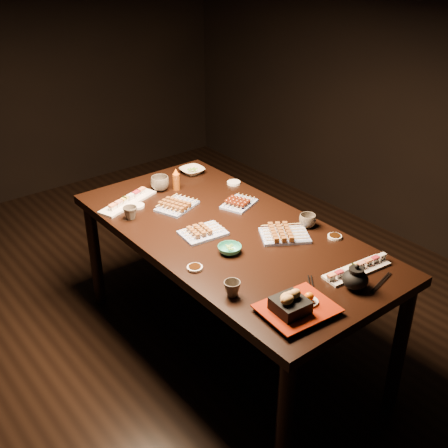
# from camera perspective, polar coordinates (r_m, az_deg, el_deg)

# --- Properties ---
(ground) EXTENTS (5.00, 5.00, 0.00)m
(ground) POSITION_cam_1_polar(r_m,az_deg,el_deg) (3.36, -3.62, -11.70)
(ground) COLOR black
(ground) RESTS_ON ground
(dining_table) EXTENTS (0.92, 1.81, 0.75)m
(dining_table) POSITION_cam_1_polar(r_m,az_deg,el_deg) (3.11, 0.58, -6.76)
(dining_table) COLOR black
(dining_table) RESTS_ON ground
(sushi_platter_near) EXTENTS (0.35, 0.13, 0.04)m
(sushi_platter_near) POSITION_cam_1_polar(r_m,az_deg,el_deg) (2.64, 13.38, -4.31)
(sushi_platter_near) COLOR white
(sushi_platter_near) RESTS_ON dining_table
(sushi_platter_far) EXTENTS (0.40, 0.23, 0.05)m
(sushi_platter_far) POSITION_cam_1_polar(r_m,az_deg,el_deg) (3.23, -9.76, 2.48)
(sushi_platter_far) COLOR white
(sushi_platter_far) RESTS_ON dining_table
(yakitori_plate_center) EXTENTS (0.24, 0.19, 0.06)m
(yakitori_plate_center) POSITION_cam_1_polar(r_m,az_deg,el_deg) (2.86, -2.16, -0.56)
(yakitori_plate_center) COLOR #828EB6
(yakitori_plate_center) RESTS_ON dining_table
(yakitori_plate_right) EXTENTS (0.30, 0.27, 0.06)m
(yakitori_plate_right) POSITION_cam_1_polar(r_m,az_deg,el_deg) (2.85, 6.20, -0.78)
(yakitori_plate_right) COLOR #828EB6
(yakitori_plate_right) RESTS_ON dining_table
(yakitori_plate_left) EXTENTS (0.26, 0.23, 0.06)m
(yakitori_plate_left) POSITION_cam_1_polar(r_m,az_deg,el_deg) (3.14, -4.81, 2.14)
(yakitori_plate_left) COLOR #828EB6
(yakitori_plate_left) RESTS_ON dining_table
(tsukune_plate) EXTENTS (0.24, 0.20, 0.05)m
(tsukune_plate) POSITION_cam_1_polar(r_m,az_deg,el_deg) (3.16, 1.54, 2.36)
(tsukune_plate) COLOR #828EB6
(tsukune_plate) RESTS_ON dining_table
(edamame_bowl_green) EXTENTS (0.13, 0.13, 0.04)m
(edamame_bowl_green) POSITION_cam_1_polar(r_m,az_deg,el_deg) (2.71, 0.58, -2.58)
(edamame_bowl_green) COLOR teal
(edamame_bowl_green) RESTS_ON dining_table
(edamame_bowl_cream) EXTENTS (0.15, 0.15, 0.04)m
(edamame_bowl_cream) POSITION_cam_1_polar(r_m,az_deg,el_deg) (3.58, -3.25, 5.43)
(edamame_bowl_cream) COLOR beige
(edamame_bowl_cream) RESTS_ON dining_table
(tempura_tray) EXTENTS (0.32, 0.27, 0.11)m
(tempura_tray) POSITION_cam_1_polar(r_m,az_deg,el_deg) (2.32, 7.52, -7.79)
(tempura_tray) COLOR black
(tempura_tray) RESTS_ON dining_table
(teacup_near_left) EXTENTS (0.08, 0.08, 0.07)m
(teacup_near_left) POSITION_cam_1_polar(r_m,az_deg,el_deg) (2.41, 0.84, -6.58)
(teacup_near_left) COLOR #51493E
(teacup_near_left) RESTS_ON dining_table
(teacup_mid_right) EXTENTS (0.11, 0.11, 0.07)m
(teacup_mid_right) POSITION_cam_1_polar(r_m,az_deg,el_deg) (2.96, 8.48, 0.33)
(teacup_mid_right) COLOR #51493E
(teacup_mid_right) RESTS_ON dining_table
(teacup_far_left) EXTENTS (0.09, 0.09, 0.07)m
(teacup_far_left) POSITION_cam_1_polar(r_m,az_deg,el_deg) (3.05, -9.50, 1.12)
(teacup_far_left) COLOR #51493E
(teacup_far_left) RESTS_ON dining_table
(teacup_far_right) EXTENTS (0.11, 0.11, 0.09)m
(teacup_far_right) POSITION_cam_1_polar(r_m,az_deg,el_deg) (3.36, -6.52, 4.12)
(teacup_far_right) COLOR #51493E
(teacup_far_right) RESTS_ON dining_table
(teapot) EXTENTS (0.18, 0.18, 0.12)m
(teapot) POSITION_cam_1_polar(r_m,az_deg,el_deg) (2.51, 13.22, -5.22)
(teapot) COLOR black
(teapot) RESTS_ON dining_table
(condiment_bottle) EXTENTS (0.05, 0.05, 0.13)m
(condiment_bottle) POSITION_cam_1_polar(r_m,az_deg,el_deg) (3.35, -4.89, 4.56)
(condiment_bottle) COLOR brown
(condiment_bottle) RESTS_ON dining_table
(sauce_dish_west) EXTENTS (0.07, 0.07, 0.01)m
(sauce_dish_west) POSITION_cam_1_polar(r_m,az_deg,el_deg) (2.60, -2.99, -4.47)
(sauce_dish_west) COLOR white
(sauce_dish_west) RESTS_ON dining_table
(sauce_dish_east) EXTENTS (0.10, 0.10, 0.01)m
(sauce_dish_east) POSITION_cam_1_polar(r_m,az_deg,el_deg) (3.43, 1.00, 4.21)
(sauce_dish_east) COLOR white
(sauce_dish_east) RESTS_ON dining_table
(sauce_dish_se) EXTENTS (0.08, 0.08, 0.01)m
(sauce_dish_se) POSITION_cam_1_polar(r_m,az_deg,el_deg) (2.90, 11.18, -1.27)
(sauce_dish_se) COLOR white
(sauce_dish_se) RESTS_ON dining_table
(sauce_dish_nw) EXTENTS (0.10, 0.10, 0.01)m
(sauce_dish_nw) POSITION_cam_1_polar(r_m,az_deg,el_deg) (3.18, -8.78, 1.83)
(sauce_dish_nw) COLOR white
(sauce_dish_nw) RESTS_ON dining_table
(chopsticks_near) EXTENTS (0.18, 0.20, 0.01)m
(chopsticks_near) POSITION_cam_1_polar(r_m,az_deg,el_deg) (2.47, 8.97, -6.80)
(chopsticks_near) COLOR black
(chopsticks_near) RESTS_ON dining_table
(chopsticks_se) EXTENTS (0.19, 0.06, 0.01)m
(chopsticks_se) POSITION_cam_1_polar(r_m,az_deg,el_deg) (2.60, 15.65, -5.75)
(chopsticks_se) COLOR black
(chopsticks_se) RESTS_ON dining_table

